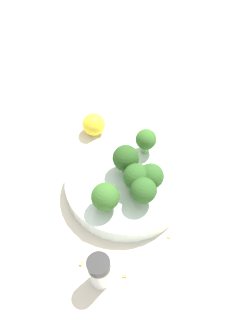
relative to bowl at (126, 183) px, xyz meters
name	(u,v)px	position (x,y,z in m)	size (l,w,h in m)	color
ground_plane	(126,189)	(0.00, 0.00, -0.02)	(3.00, 3.00, 0.00)	beige
bowl	(126,183)	(0.00, 0.00, 0.00)	(0.23, 0.23, 0.04)	silver
broccoli_floret_0	(136,177)	(0.02, -0.01, 0.05)	(0.05, 0.05, 0.06)	#8EB770
broccoli_floret_1	(151,176)	(0.05, 0.00, 0.05)	(0.05, 0.05, 0.05)	#8EB770
broccoli_floret_2	(143,191)	(0.05, -0.04, 0.05)	(0.05, 0.05, 0.06)	#84AD66
broccoli_floret_3	(146,140)	(0.01, 0.08, 0.05)	(0.04, 0.04, 0.05)	#8EB770
broccoli_floret_4	(105,197)	(-0.01, -0.07, 0.05)	(0.05, 0.05, 0.06)	#7A9E5B
broccoli_floret_5	(126,158)	(-0.01, 0.02, 0.05)	(0.05, 0.05, 0.06)	#7A9E5B
pepper_shaker	(100,271)	(0.03, -0.18, 0.02)	(0.04, 0.04, 0.07)	silver
lemon_wedge	(94,124)	(-0.12, 0.11, 0.01)	(0.05, 0.05, 0.05)	yellow
almond_crumb_0	(81,263)	(-0.01, -0.17, -0.01)	(0.01, 0.01, 0.01)	tan
almond_crumb_1	(124,276)	(0.06, -0.16, -0.01)	(0.01, 0.00, 0.01)	#AD7F4C
almond_crumb_2	(109,271)	(0.03, -0.16, -0.01)	(0.01, 0.01, 0.01)	olive
almond_crumb_3	(169,237)	(0.11, -0.07, -0.01)	(0.01, 0.00, 0.01)	tan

